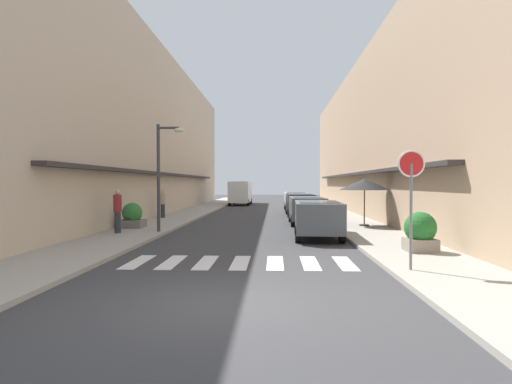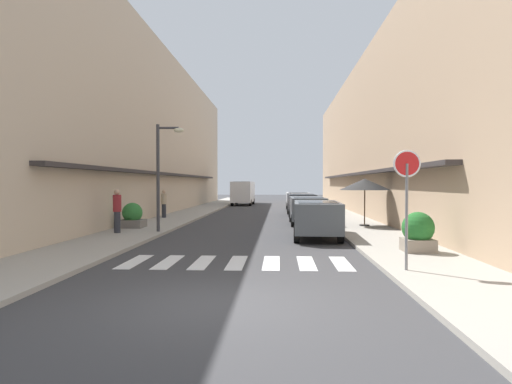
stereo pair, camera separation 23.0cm
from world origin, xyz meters
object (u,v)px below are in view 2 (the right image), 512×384
parked_car_distant (298,199)px  street_lamp (163,165)px  pedestrian_walking_near (117,210)px  parked_car_near (317,215)px  delivery_van (243,191)px  round_street_sign (407,178)px  parked_car_mid (307,207)px  planter_midblock (132,216)px  cafe_umbrella (365,184)px  parked_car_far (301,202)px  pedestrian_walking_far (164,203)px  planter_corner (418,232)px

parked_car_distant → street_lamp: 18.36m
pedestrian_walking_near → parked_car_near: bearing=-107.0°
delivery_van → round_street_sign: round_street_sign is taller
parked_car_mid → round_street_sign: round_street_sign is taller
planter_midblock → round_street_sign: bearing=-44.3°
delivery_van → planter_midblock: delivery_van is taller
parked_car_near → pedestrian_walking_near: pedestrian_walking_near is taller
cafe_umbrella → parked_car_far: bearing=108.1°
cafe_umbrella → planter_midblock: size_ratio=2.10×
parked_car_near → round_street_sign: 7.14m
planter_midblock → delivery_van: bearing=82.4°
parked_car_mid → round_street_sign: (1.54, -12.88, 1.39)m
planter_midblock → pedestrian_walking_near: (0.13, -2.28, 0.45)m
delivery_van → pedestrian_walking_far: size_ratio=3.25×
parked_car_near → cafe_umbrella: cafe_umbrella is taller
parked_car_near → cafe_umbrella: 5.11m
parked_car_near → parked_car_distant: bearing=90.0°
delivery_van → parked_car_distant: bearing=-59.3°
round_street_sign → cafe_umbrella: round_street_sign is taller
parked_car_near → pedestrian_walking_near: bearing=176.2°
round_street_sign → parked_car_near: bearing=102.7°
delivery_van → pedestrian_walking_far: (-3.31, -18.09, -0.41)m
cafe_umbrella → pedestrian_walking_far: cafe_umbrella is taller
parked_car_mid → delivery_van: 21.50m
street_lamp → cafe_umbrella: 9.64m
round_street_sign → pedestrian_walking_far: round_street_sign is taller
parked_car_near → planter_midblock: 8.83m
planter_midblock → pedestrian_walking_far: (-0.09, 6.00, 0.36)m
parked_car_near → parked_car_distant: 18.26m
parked_car_far → pedestrian_walking_far: size_ratio=2.51×
parked_car_mid → parked_car_far: same height
parked_car_mid → parked_car_far: (0.00, 6.30, -0.00)m
delivery_van → street_lamp: 25.81m
parked_car_far → planter_midblock: (-8.36, -9.51, -0.28)m
parked_car_far → round_street_sign: size_ratio=1.47×
parked_car_near → pedestrian_walking_near: size_ratio=2.26×
pedestrian_walking_near → parked_car_far: bearing=-48.1°
parked_car_mid → planter_corner: parked_car_mid is taller
parked_car_mid → planter_corner: size_ratio=3.68×
parked_car_near → round_street_sign: round_street_sign is taller
street_lamp → planter_midblock: size_ratio=3.95×
cafe_umbrella → planter_corner: (0.04, -8.13, -1.42)m
parked_car_near → planter_corner: parked_car_near is taller
cafe_umbrella → planter_midblock: bearing=-173.0°
round_street_sign → planter_corner: size_ratio=2.37×
delivery_van → round_street_sign: bearing=-78.8°
pedestrian_walking_far → pedestrian_walking_near: bearing=82.0°
parked_car_mid → parked_car_distant: size_ratio=1.00×
cafe_umbrella → planter_corner: bearing=-89.7°
parked_car_mid → street_lamp: bearing=-143.1°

